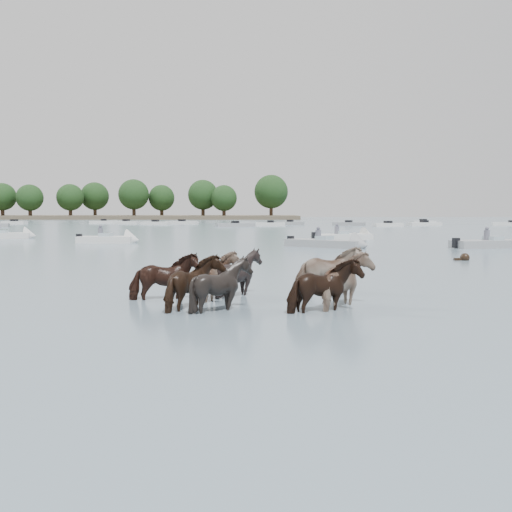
{
  "coord_description": "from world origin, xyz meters",
  "views": [
    {
      "loc": [
        -0.58,
        -14.39,
        2.31
      ],
      "look_at": [
        -0.7,
        0.85,
        1.1
      ],
      "focal_mm": 39.87,
      "sensor_mm": 36.0,
      "label": 1
    }
  ],
  "objects": [
    {
      "name": "motorboat_f",
      "position": [
        -21.51,
        33.22,
        0.23
      ],
      "size": [
        5.12,
        2.58,
        1.92
      ],
      "rotation": [
        0.0,
        0.0,
        0.21
      ],
      "color": "silver",
      "rests_on": "ground"
    },
    {
      "name": "motorboat_a",
      "position": [
        -11.09,
        26.63,
        0.23
      ],
      "size": [
        4.61,
        1.75,
        1.92
      ],
      "rotation": [
        0.0,
        0.0,
        -0.03
      ],
      "color": "silver",
      "rests_on": "ground"
    },
    {
      "name": "motorboat_b",
      "position": [
        4.16,
        21.5,
        0.23
      ],
      "size": [
        5.46,
        4.45,
        1.92
      ],
      "rotation": [
        0.0,
        0.0,
        -0.6
      ],
      "color": "gray",
      "rests_on": "ground"
    },
    {
      "name": "motorboat_c",
      "position": [
        6.65,
        31.22,
        0.23
      ],
      "size": [
        5.43,
        3.02,
        1.92
      ],
      "rotation": [
        0.0,
        0.0,
        0.29
      ],
      "color": "silver",
      "rests_on": "ground"
    },
    {
      "name": "motorboat_d",
      "position": [
        14.87,
        21.76,
        0.22
      ],
      "size": [
        6.09,
        3.25,
        1.92
      ],
      "rotation": [
        0.0,
        0.0,
        0.3
      ],
      "color": "gray",
      "rests_on": "ground"
    },
    {
      "name": "pony_herd",
      "position": [
        -0.65,
        -0.16,
        0.5
      ],
      "size": [
        6.43,
        4.6,
        1.59
      ],
      "color": "black",
      "rests_on": "ground"
    },
    {
      "name": "shoreline",
      "position": [
        -70.0,
        150.0,
        0.5
      ],
      "size": [
        160.0,
        30.0,
        1.0
      ],
      "primitive_type": "cube",
      "color": "#4C4233",
      "rests_on": "ground"
    },
    {
      "name": "swimming_pony",
      "position": [
        8.97,
        12.2,
        0.1
      ],
      "size": [
        0.72,
        0.44,
        0.44
      ],
      "color": "black",
      "rests_on": "ground"
    },
    {
      "name": "ground",
      "position": [
        0.0,
        0.0,
        0.0
      ],
      "size": [
        400.0,
        400.0,
        0.0
      ],
      "primitive_type": "plane",
      "color": "slate",
      "rests_on": "ground"
    },
    {
      "name": "distant_flotilla",
      "position": [
        0.34,
        77.4,
        0.26
      ],
      "size": [
        101.03,
        25.54,
        0.93
      ],
      "color": "silver",
      "rests_on": "ground"
    },
    {
      "name": "treeline",
      "position": [
        -68.07,
        148.65,
        6.7
      ],
      "size": [
        149.25,
        18.81,
        12.53
      ],
      "color": "#382619",
      "rests_on": "ground"
    }
  ]
}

